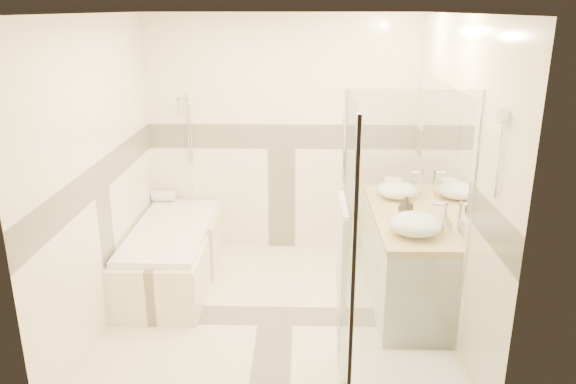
{
  "coord_description": "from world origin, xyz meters",
  "views": [
    {
      "loc": [
        0.21,
        -4.27,
        2.54
      ],
      "look_at": [
        0.1,
        0.25,
        1.05
      ],
      "focal_mm": 35.0,
      "sensor_mm": 36.0,
      "label": 1
    }
  ],
  "objects_px": {
    "vessel_sink_near": "(397,190)",
    "vanity": "(403,258)",
    "amenity_bottle_b": "(406,206)",
    "vessel_sink_far": "(415,224)",
    "amenity_bottle_a": "(407,207)",
    "shower_enclosure": "(393,327)",
    "bathtub": "(172,251)"
  },
  "relations": [
    {
      "from": "vessel_sink_near",
      "to": "vanity",
      "type": "bearing_deg",
      "value": -87.3
    },
    {
      "from": "vessel_sink_near",
      "to": "amenity_bottle_b",
      "type": "relative_size",
      "value": 2.27
    },
    {
      "from": "vessel_sink_near",
      "to": "vessel_sink_far",
      "type": "height_order",
      "value": "vessel_sink_far"
    },
    {
      "from": "vanity",
      "to": "amenity_bottle_b",
      "type": "height_order",
      "value": "amenity_bottle_b"
    },
    {
      "from": "vanity",
      "to": "vessel_sink_far",
      "type": "height_order",
      "value": "vessel_sink_far"
    },
    {
      "from": "vessel_sink_near",
      "to": "vessel_sink_far",
      "type": "distance_m",
      "value": 0.89
    },
    {
      "from": "vanity",
      "to": "vessel_sink_near",
      "type": "height_order",
      "value": "vessel_sink_near"
    },
    {
      "from": "vessel_sink_near",
      "to": "amenity_bottle_a",
      "type": "height_order",
      "value": "amenity_bottle_a"
    },
    {
      "from": "vanity",
      "to": "shower_enclosure",
      "type": "bearing_deg",
      "value": -102.97
    },
    {
      "from": "bathtub",
      "to": "vessel_sink_far",
      "type": "relative_size",
      "value": 4.08
    },
    {
      "from": "amenity_bottle_a",
      "to": "amenity_bottle_b",
      "type": "bearing_deg",
      "value": 90.0
    },
    {
      "from": "bathtub",
      "to": "shower_enclosure",
      "type": "bearing_deg",
      "value": -41.1
    },
    {
      "from": "vanity",
      "to": "vessel_sink_near",
      "type": "xyz_separation_m",
      "value": [
        -0.02,
        0.42,
        0.5
      ]
    },
    {
      "from": "vanity",
      "to": "amenity_bottle_a",
      "type": "bearing_deg",
      "value": -102.63
    },
    {
      "from": "shower_enclosure",
      "to": "vessel_sink_far",
      "type": "relative_size",
      "value": 4.89
    },
    {
      "from": "vessel_sink_far",
      "to": "amenity_bottle_a",
      "type": "height_order",
      "value": "amenity_bottle_a"
    },
    {
      "from": "vessel_sink_far",
      "to": "amenity_bottle_b",
      "type": "height_order",
      "value": "vessel_sink_far"
    },
    {
      "from": "shower_enclosure",
      "to": "bathtub",
      "type": "bearing_deg",
      "value": 138.9
    },
    {
      "from": "shower_enclosure",
      "to": "vessel_sink_near",
      "type": "distance_m",
      "value": 1.77
    },
    {
      "from": "vanity",
      "to": "amenity_bottle_b",
      "type": "distance_m",
      "value": 0.51
    },
    {
      "from": "vanity",
      "to": "amenity_bottle_a",
      "type": "distance_m",
      "value": 0.52
    },
    {
      "from": "shower_enclosure",
      "to": "vessel_sink_near",
      "type": "relative_size",
      "value": 5.44
    },
    {
      "from": "vessel_sink_near",
      "to": "amenity_bottle_a",
      "type": "distance_m",
      "value": 0.51
    },
    {
      "from": "shower_enclosure",
      "to": "vessel_sink_far",
      "type": "height_order",
      "value": "shower_enclosure"
    },
    {
      "from": "vessel_sink_far",
      "to": "amenity_bottle_a",
      "type": "distance_m",
      "value": 0.38
    },
    {
      "from": "bathtub",
      "to": "amenity_bottle_b",
      "type": "bearing_deg",
      "value": -10.65
    },
    {
      "from": "amenity_bottle_b",
      "to": "vessel_sink_far",
      "type": "bearing_deg",
      "value": -90.0
    },
    {
      "from": "vessel_sink_near",
      "to": "amenity_bottle_a",
      "type": "bearing_deg",
      "value": -90.0
    },
    {
      "from": "vanity",
      "to": "vessel_sink_far",
      "type": "distance_m",
      "value": 0.69
    },
    {
      "from": "bathtub",
      "to": "amenity_bottle_a",
      "type": "relative_size",
      "value": 9.51
    },
    {
      "from": "bathtub",
      "to": "vessel_sink_near",
      "type": "height_order",
      "value": "vessel_sink_near"
    },
    {
      "from": "bathtub",
      "to": "vessel_sink_far",
      "type": "xyz_separation_m",
      "value": [
        2.13,
        -0.82,
        0.63
      ]
    }
  ]
}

